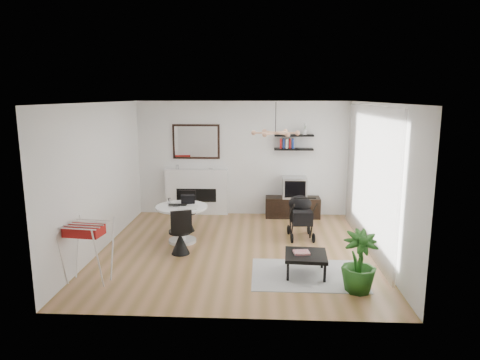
{
  "coord_description": "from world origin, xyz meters",
  "views": [
    {
      "loc": [
        0.45,
        -7.54,
        2.81
      ],
      "look_at": [
        0.05,
        0.4,
        1.25
      ],
      "focal_mm": 32.0,
      "sensor_mm": 36.0,
      "label": 1
    }
  ],
  "objects_px": {
    "crt_tv": "(294,187)",
    "dining_table": "(182,218)",
    "drying_rack": "(87,251)",
    "tv_console": "(292,207)",
    "potted_plant": "(359,262)",
    "stroller": "(301,218)",
    "fireplace": "(197,186)",
    "coffee_table": "(306,256)"
  },
  "relations": [
    {
      "from": "coffee_table",
      "to": "dining_table",
      "type": "bearing_deg",
      "value": 147.38
    },
    {
      "from": "tv_console",
      "to": "dining_table",
      "type": "xyz_separation_m",
      "value": [
        -2.27,
        -1.89,
        0.24
      ]
    },
    {
      "from": "fireplace",
      "to": "crt_tv",
      "type": "bearing_deg",
      "value": -3.91
    },
    {
      "from": "potted_plant",
      "to": "drying_rack",
      "type": "bearing_deg",
      "value": 178.38
    },
    {
      "from": "crt_tv",
      "to": "drying_rack",
      "type": "height_order",
      "value": "crt_tv"
    },
    {
      "from": "dining_table",
      "to": "tv_console",
      "type": "bearing_deg",
      "value": 39.72
    },
    {
      "from": "fireplace",
      "to": "potted_plant",
      "type": "distance_m",
      "value": 5.03
    },
    {
      "from": "drying_rack",
      "to": "potted_plant",
      "type": "distance_m",
      "value": 4.06
    },
    {
      "from": "fireplace",
      "to": "crt_tv",
      "type": "height_order",
      "value": "fireplace"
    },
    {
      "from": "tv_console",
      "to": "drying_rack",
      "type": "xyz_separation_m",
      "value": [
        -3.37,
        -3.78,
        0.26
      ]
    },
    {
      "from": "tv_console",
      "to": "crt_tv",
      "type": "bearing_deg",
      "value": -5.98
    },
    {
      "from": "tv_console",
      "to": "potted_plant",
      "type": "distance_m",
      "value": 3.96
    },
    {
      "from": "coffee_table",
      "to": "fireplace",
      "type": "bearing_deg",
      "value": 123.06
    },
    {
      "from": "tv_console",
      "to": "dining_table",
      "type": "height_order",
      "value": "dining_table"
    },
    {
      "from": "stroller",
      "to": "potted_plant",
      "type": "height_order",
      "value": "stroller"
    },
    {
      "from": "crt_tv",
      "to": "drying_rack",
      "type": "relative_size",
      "value": 0.59
    },
    {
      "from": "coffee_table",
      "to": "potted_plant",
      "type": "height_order",
      "value": "potted_plant"
    },
    {
      "from": "tv_console",
      "to": "potted_plant",
      "type": "xyz_separation_m",
      "value": [
        0.68,
        -3.89,
        0.22
      ]
    },
    {
      "from": "dining_table",
      "to": "drying_rack",
      "type": "height_order",
      "value": "drying_rack"
    },
    {
      "from": "tv_console",
      "to": "stroller",
      "type": "distance_m",
      "value": 1.49
    },
    {
      "from": "crt_tv",
      "to": "potted_plant",
      "type": "xyz_separation_m",
      "value": [
        0.65,
        -3.89,
        -0.26
      ]
    },
    {
      "from": "drying_rack",
      "to": "stroller",
      "type": "distance_m",
      "value": 4.13
    },
    {
      "from": "drying_rack",
      "to": "tv_console",
      "type": "bearing_deg",
      "value": 55.23
    },
    {
      "from": "tv_console",
      "to": "crt_tv",
      "type": "height_order",
      "value": "crt_tv"
    },
    {
      "from": "fireplace",
      "to": "drying_rack",
      "type": "relative_size",
      "value": 2.29
    },
    {
      "from": "fireplace",
      "to": "dining_table",
      "type": "bearing_deg",
      "value": -89.52
    },
    {
      "from": "drying_rack",
      "to": "coffee_table",
      "type": "relative_size",
      "value": 1.36
    },
    {
      "from": "dining_table",
      "to": "potted_plant",
      "type": "relative_size",
      "value": 1.09
    },
    {
      "from": "crt_tv",
      "to": "coffee_table",
      "type": "xyz_separation_m",
      "value": [
        -0.05,
        -3.33,
        -0.41
      ]
    },
    {
      "from": "dining_table",
      "to": "coffee_table",
      "type": "height_order",
      "value": "dining_table"
    },
    {
      "from": "crt_tv",
      "to": "dining_table",
      "type": "distance_m",
      "value": 2.99
    },
    {
      "from": "tv_console",
      "to": "drying_rack",
      "type": "height_order",
      "value": "drying_rack"
    },
    {
      "from": "tv_console",
      "to": "coffee_table",
      "type": "bearing_deg",
      "value": -90.38
    },
    {
      "from": "dining_table",
      "to": "stroller",
      "type": "xyz_separation_m",
      "value": [
        2.33,
        0.41,
        -0.08
      ]
    },
    {
      "from": "drying_rack",
      "to": "stroller",
      "type": "relative_size",
      "value": 1.0
    },
    {
      "from": "stroller",
      "to": "coffee_table",
      "type": "bearing_deg",
      "value": -96.32
    },
    {
      "from": "crt_tv",
      "to": "coffee_table",
      "type": "relative_size",
      "value": 0.8
    },
    {
      "from": "coffee_table",
      "to": "potted_plant",
      "type": "xyz_separation_m",
      "value": [
        0.71,
        -0.56,
        0.14
      ]
    },
    {
      "from": "tv_console",
      "to": "coffee_table",
      "type": "distance_m",
      "value": 3.33
    },
    {
      "from": "tv_console",
      "to": "potted_plant",
      "type": "bearing_deg",
      "value": -80.04
    },
    {
      "from": "stroller",
      "to": "coffee_table",
      "type": "xyz_separation_m",
      "value": [
        -0.08,
        -1.85,
        -0.09
      ]
    },
    {
      "from": "drying_rack",
      "to": "crt_tv",
      "type": "bearing_deg",
      "value": 54.94
    }
  ]
}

